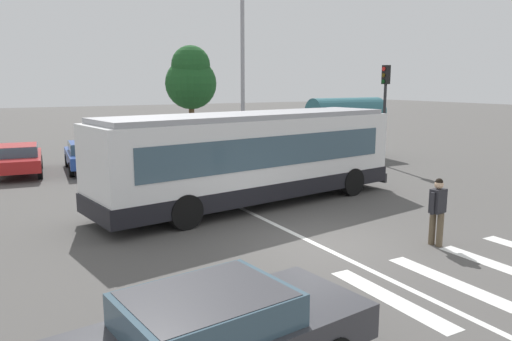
{
  "coord_description": "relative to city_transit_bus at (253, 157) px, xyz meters",
  "views": [
    {
      "loc": [
        -7.2,
        -9.64,
        4.03
      ],
      "look_at": [
        0.2,
        3.71,
        1.3
      ],
      "focal_mm": 34.46,
      "sensor_mm": 36.0,
      "label": 1
    }
  ],
  "objects": [
    {
      "name": "parked_car_white",
      "position": [
        -1.09,
        9.59,
        -0.82
      ],
      "size": [
        1.98,
        4.55,
        1.35
      ],
      "color": "black",
      "rests_on": "ground_plane"
    },
    {
      "name": "parked_car_blue",
      "position": [
        -3.62,
        9.36,
        -0.82
      ],
      "size": [
        2.2,
        4.64,
        1.35
      ],
      "color": "black",
      "rests_on": "ground_plane"
    },
    {
      "name": "crosswalk_painted_stripes",
      "position": [
        0.4,
        -7.75,
        -1.58
      ],
      "size": [
        7.08,
        3.04,
        0.01
      ],
      "color": "silver",
      "rests_on": "ground_plane"
    },
    {
      "name": "foreground_sedan",
      "position": [
        -5.33,
        -8.63,
        -0.82
      ],
      "size": [
        4.69,
        2.36,
        1.35
      ],
      "color": "black",
      "rests_on": "ground_plane"
    },
    {
      "name": "pedestrian_crossing_street",
      "position": [
        1.96,
        -6.0,
        -0.62
      ],
      "size": [
        0.57,
        0.37,
        1.72
      ],
      "color": "brown",
      "rests_on": "ground_plane"
    },
    {
      "name": "bus_stop_shelter",
      "position": [
        9.34,
        6.65,
        0.83
      ],
      "size": [
        4.41,
        1.54,
        3.25
      ],
      "color": "#28282B",
      "rests_on": "ground_plane"
    },
    {
      "name": "twin_arm_street_lamp",
      "position": [
        3.88,
        8.14,
        4.61
      ],
      "size": [
        4.34,
        0.32,
        10.27
      ],
      "color": "#939399",
      "rests_on": "ground_plane"
    },
    {
      "name": "lane_center_line",
      "position": [
        -0.61,
        -2.52,
        -1.58
      ],
      "size": [
        0.16,
        24.0,
        0.01
      ],
      "primitive_type": "cube",
      "color": "silver",
      "rests_on": "ground_plane"
    },
    {
      "name": "ground_plane",
      "position": [
        -0.52,
        -4.52,
        -1.59
      ],
      "size": [
        160.0,
        160.0,
        0.0
      ],
      "primitive_type": "plane",
      "color": "#514F4C"
    },
    {
      "name": "parked_car_red",
      "position": [
        -6.51,
        9.68,
        -0.82
      ],
      "size": [
        2.26,
        4.66,
        1.35
      ],
      "color": "black",
      "rests_on": "ground_plane"
    },
    {
      "name": "background_tree_right",
      "position": [
        4.24,
        16.1,
        2.73
      ],
      "size": [
        3.33,
        3.33,
        6.4
      ],
      "color": "brown",
      "rests_on": "ground_plane"
    },
    {
      "name": "parked_car_black",
      "position": [
        1.73,
        9.48,
        -0.82
      ],
      "size": [
        2.11,
        4.61,
        1.35
      ],
      "color": "black",
      "rests_on": "ground_plane"
    },
    {
      "name": "traffic_light_far_corner",
      "position": [
        9.41,
        3.82,
        1.67
      ],
      "size": [
        0.33,
        0.32,
        4.87
      ],
      "color": "#28282B",
      "rests_on": "ground_plane"
    },
    {
      "name": "city_transit_bus",
      "position": [
        0.0,
        0.0,
        0.0
      ],
      "size": [
        11.22,
        4.18,
        3.06
      ],
      "color": "black",
      "rests_on": "ground_plane"
    }
  ]
}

